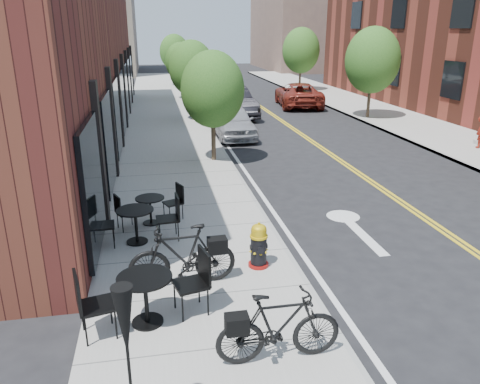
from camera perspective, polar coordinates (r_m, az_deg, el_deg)
ground at (r=8.94m, az=8.59°, el=-11.70°), size 120.00×120.00×0.00m
sidewalk_near at (r=17.80m, az=-8.11°, el=4.38°), size 4.00×70.00×0.12m
sidewalk_far at (r=21.85m, az=25.29°, el=5.48°), size 4.00×70.00×0.12m
building_near at (r=21.57m, az=-21.59°, el=15.12°), size 5.00×28.00×7.00m
bg_building_left at (r=55.46m, az=-17.08°, el=18.89°), size 8.00×14.00×10.00m
bg_building_right at (r=60.20m, az=7.95°, el=20.42°), size 10.00×16.00×12.00m
tree_near_a at (r=16.46m, az=-3.36°, el=12.36°), size 2.20×2.20×3.81m
tree_near_b at (r=24.37m, az=-5.90°, el=14.78°), size 2.30×2.30×3.98m
tree_near_c at (r=32.34m, az=-7.18°, el=15.48°), size 2.10×2.10×3.67m
tree_near_d at (r=40.30m, az=-7.99°, el=16.53°), size 2.40×2.40×4.11m
tree_far_b at (r=25.85m, az=15.83°, el=15.19°), size 2.80×2.80×4.62m
tree_far_c at (r=37.00m, az=7.45°, el=16.74°), size 2.80×2.80×4.62m
fire_hydrant at (r=9.21m, az=2.29°, el=-6.56°), size 0.43×0.43×0.93m
bicycle_left at (r=8.56m, az=-7.04°, el=-7.73°), size 1.97×0.64×1.17m
bicycle_right at (r=6.77m, az=4.77°, el=-16.09°), size 1.79×0.51×1.08m
bistro_set_a at (r=7.62m, az=-11.44°, el=-11.96°), size 2.06×1.05×1.08m
bistro_set_b at (r=11.38m, az=-10.89°, el=-1.76°), size 1.62×0.98×0.86m
bistro_set_c at (r=10.42m, az=-12.60°, el=-3.46°), size 1.89×0.87×1.01m
patio_umbrella at (r=5.27m, az=-13.75°, el=-16.39°), size 0.32×0.32×1.98m
parked_car_a at (r=20.94m, az=-0.89°, el=8.59°), size 1.69×4.12×1.40m
parked_car_b at (r=26.01m, az=-1.07°, el=10.94°), size 2.34×5.13×1.63m
parked_car_c at (r=31.97m, az=-3.38°, el=12.34°), size 2.42×5.29×1.50m
parked_car_far at (r=29.87m, az=7.11°, el=11.71°), size 3.08×5.53×1.46m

